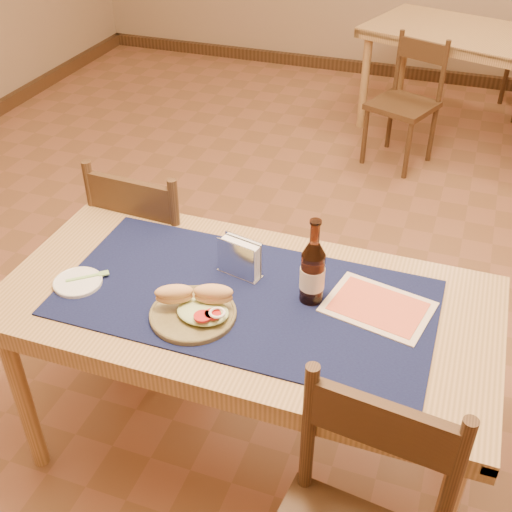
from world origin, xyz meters
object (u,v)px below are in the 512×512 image
(back_table, at_px, (485,46))
(chair_main_far, at_px, (159,248))
(sandwich_plate, at_px, (195,309))
(napkin_holder, at_px, (240,259))
(main_table, at_px, (246,318))
(beer_bottle, at_px, (313,271))

(back_table, distance_m, chair_main_far, 2.95)
(sandwich_plate, height_order, napkin_holder, napkin_holder)
(main_table, xyz_separation_m, sandwich_plate, (-0.11, -0.14, 0.12))
(back_table, bearing_deg, chair_main_far, -113.11)
(main_table, distance_m, napkin_holder, 0.20)
(main_table, xyz_separation_m, napkin_holder, (-0.06, 0.11, 0.15))
(sandwich_plate, bearing_deg, chair_main_far, 126.68)
(back_table, distance_m, beer_bottle, 3.17)
(napkin_holder, bearing_deg, chair_main_far, 143.80)
(sandwich_plate, distance_m, beer_bottle, 0.38)
(main_table, relative_size, back_table, 0.90)
(beer_bottle, bearing_deg, chair_main_far, 151.23)
(back_table, bearing_deg, main_table, -100.19)
(main_table, xyz_separation_m, back_table, (0.57, 3.20, 0.00))
(chair_main_far, distance_m, sandwich_plate, 0.84)
(main_table, distance_m, chair_main_far, 0.78)
(main_table, distance_m, back_table, 3.25)
(sandwich_plate, bearing_deg, main_table, 50.71)
(sandwich_plate, bearing_deg, beer_bottle, 32.42)
(main_table, bearing_deg, napkin_holder, 119.07)
(napkin_holder, bearing_deg, main_table, -60.93)
(chair_main_far, height_order, beer_bottle, beer_bottle)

